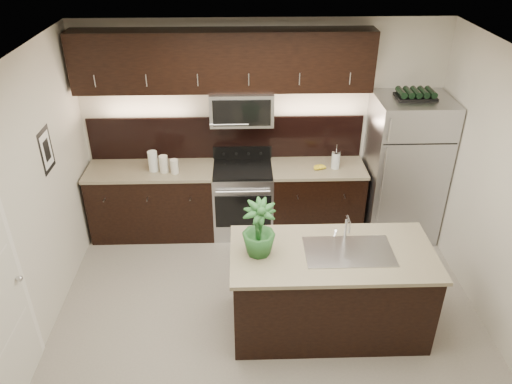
# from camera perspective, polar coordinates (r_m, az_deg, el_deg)

# --- Properties ---
(ground) EXTENTS (4.50, 4.50, 0.00)m
(ground) POSITION_cam_1_polar(r_m,az_deg,el_deg) (5.46, 1.43, -14.24)
(ground) COLOR gray
(ground) RESTS_ON ground
(room_walls) EXTENTS (4.52, 4.02, 2.71)m
(room_walls) POSITION_cam_1_polar(r_m,az_deg,el_deg) (4.41, 0.29, 1.34)
(room_walls) COLOR beige
(room_walls) RESTS_ON ground
(counter_run) EXTENTS (3.51, 0.65, 0.94)m
(counter_run) POSITION_cam_1_polar(r_m,az_deg,el_deg) (6.52, -3.30, -0.87)
(counter_run) COLOR black
(counter_run) RESTS_ON ground
(upper_fixtures) EXTENTS (3.49, 0.40, 1.66)m
(upper_fixtures) POSITION_cam_1_polar(r_m,az_deg,el_deg) (5.98, -3.49, 13.73)
(upper_fixtures) COLOR black
(upper_fixtures) RESTS_ON counter_run
(island) EXTENTS (1.96, 0.96, 0.94)m
(island) POSITION_cam_1_polar(r_m,az_deg,el_deg) (5.13, 8.39, -10.98)
(island) COLOR black
(island) RESTS_ON ground
(sink_faucet) EXTENTS (0.84, 0.50, 0.28)m
(sink_faucet) POSITION_cam_1_polar(r_m,az_deg,el_deg) (4.87, 10.54, -6.50)
(sink_faucet) COLOR silver
(sink_faucet) RESTS_ON island
(refrigerator) EXTENTS (0.89, 0.81, 1.85)m
(refrigerator) POSITION_cam_1_polar(r_m,az_deg,el_deg) (6.57, 16.50, 2.61)
(refrigerator) COLOR #B2B2B7
(refrigerator) RESTS_ON ground
(wine_rack) EXTENTS (0.46, 0.28, 0.11)m
(wine_rack) POSITION_cam_1_polar(r_m,az_deg,el_deg) (6.20, 17.80, 10.63)
(wine_rack) COLOR black
(wine_rack) RESTS_ON refrigerator
(plant) EXTENTS (0.31, 0.31, 0.56)m
(plant) POSITION_cam_1_polar(r_m,az_deg,el_deg) (4.61, 0.31, -4.20)
(plant) COLOR #225524
(plant) RESTS_ON island
(canisters) EXTENTS (0.37, 0.18, 0.26)m
(canisters) POSITION_cam_1_polar(r_m,az_deg,el_deg) (6.25, -10.80, 3.25)
(canisters) COLOR silver
(canisters) RESTS_ON counter_run
(french_press) EXTENTS (0.11, 0.11, 0.32)m
(french_press) POSITION_cam_1_polar(r_m,az_deg,el_deg) (6.30, 9.09, 3.69)
(french_press) COLOR silver
(french_press) RESTS_ON counter_run
(bananas) EXTENTS (0.20, 0.17, 0.05)m
(bananas) POSITION_cam_1_polar(r_m,az_deg,el_deg) (6.27, 6.84, 2.81)
(bananas) COLOR yellow
(bananas) RESTS_ON counter_run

